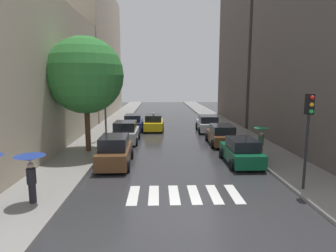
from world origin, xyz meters
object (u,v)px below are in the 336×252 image
object	(u,v)px
street_tree_left	(85,75)
lamp_post_left	(105,94)
pedestrian_foreground	(261,136)
parked_car_left_third	(133,123)
parked_car_left_second	(126,133)
parked_car_right_second	(222,135)
taxi_midroad	(154,123)
parked_car_right_third	(208,124)
parked_car_left_nearest	(115,152)
parked_car_right_nearest	(241,152)
traffic_light_right_corner	(309,121)
pedestrian_by_kerb	(31,167)

from	to	relation	value
street_tree_left	lamp_post_left	world-z (taller)	street_tree_left
pedestrian_foreground	parked_car_left_third	bearing A→B (deg)	167.16
parked_car_left_second	parked_car_right_second	xyz separation A→B (m)	(7.76, -0.97, -0.08)
parked_car_left_second	taxi_midroad	world-z (taller)	taxi_midroad
parked_car_left_second	taxi_midroad	xyz separation A→B (m)	(2.22, 5.99, -0.05)
parked_car_left_second	pedestrian_foreground	distance (m)	10.79
parked_car_left_second	parked_car_right_third	distance (m)	9.27
parked_car_left_nearest	parked_car_right_nearest	size ratio (longest dim) A/B	1.05
parked_car_right_nearest	pedestrian_foreground	world-z (taller)	pedestrian_foreground
street_tree_left	traffic_light_right_corner	xyz separation A→B (m)	(11.52, -7.61, -2.11)
parked_car_right_nearest	parked_car_right_third	bearing A→B (deg)	0.11
parked_car_right_second	pedestrian_foreground	distance (m)	4.73
parked_car_right_second	pedestrian_by_kerb	size ratio (longest dim) A/B	2.22
parked_car_right_nearest	lamp_post_left	world-z (taller)	lamp_post_left
parked_car_right_second	lamp_post_left	world-z (taller)	lamp_post_left
parked_car_left_second	lamp_post_left	xyz separation A→B (m)	(-1.72, 0.61, 3.11)
parked_car_left_second	parked_car_right_third	world-z (taller)	parked_car_left_second
parked_car_right_third	lamp_post_left	distance (m)	10.94
pedestrian_foreground	street_tree_left	distance (m)	12.37
parked_car_left_third	traffic_light_right_corner	xyz separation A→B (m)	(9.18, -17.01, 2.52)
parked_car_left_nearest	street_tree_left	distance (m)	5.98
parked_car_right_third	taxi_midroad	world-z (taller)	taxi_midroad
pedestrian_by_kerb	lamp_post_left	size ratio (longest dim) A/B	0.30
pedestrian_by_kerb	parked_car_right_second	bearing A→B (deg)	-49.44
parked_car_left_second	lamp_post_left	distance (m)	3.61
parked_car_left_second	parked_car_right_second	bearing A→B (deg)	-96.68
taxi_midroad	lamp_post_left	size ratio (longest dim) A/B	0.68
parked_car_right_second	lamp_post_left	distance (m)	10.13
taxi_midroad	traffic_light_right_corner	xyz separation A→B (m)	(7.06, -17.00, 2.52)
parked_car_right_second	pedestrian_by_kerb	distance (m)	15.06
street_tree_left	parked_car_right_nearest	bearing A→B (deg)	-16.79
parked_car_right_third	lamp_post_left	xyz separation A→B (m)	(-9.44, -4.52, 3.18)
parked_car_left_second	street_tree_left	distance (m)	6.12
parked_car_right_nearest	pedestrian_by_kerb	xyz separation A→B (m)	(-10.13, -5.66, 0.90)
parked_car_left_nearest	taxi_midroad	size ratio (longest dim) A/B	0.96
parked_car_left_nearest	lamp_post_left	xyz separation A→B (m)	(-1.81, 7.10, 3.09)
traffic_light_right_corner	pedestrian_by_kerb	bearing A→B (deg)	-174.78
traffic_light_right_corner	parked_car_right_nearest	bearing A→B (deg)	108.27
parked_car_left_third	parked_car_right_third	bearing A→B (deg)	-97.47
parked_car_right_second	parked_car_right_third	distance (m)	6.11
parked_car_right_third	lamp_post_left	world-z (taller)	lamp_post_left
parked_car_right_nearest	pedestrian_foreground	xyz separation A→B (m)	(1.58, 1.06, 0.78)
parked_car_right_second	pedestrian_foreground	size ratio (longest dim) A/B	2.28
parked_car_right_second	street_tree_left	world-z (taller)	street_tree_left
parked_car_left_third	traffic_light_right_corner	size ratio (longest dim) A/B	1.02
parked_car_left_third	parked_car_right_nearest	size ratio (longest dim) A/B	1.07
parked_car_left_second	parked_car_left_third	xyz separation A→B (m)	(0.10, 6.00, -0.05)
parked_car_right_third	street_tree_left	bearing A→B (deg)	132.83
parked_car_left_second	taxi_midroad	size ratio (longest dim) A/B	0.91
parked_car_left_third	taxi_midroad	size ratio (longest dim) A/B	0.98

